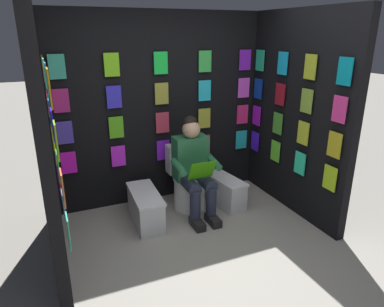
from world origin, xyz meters
TOP-DOWN VIEW (x-y plane):
  - ground_plane at (0.00, 0.00)m, footprint 30.00×30.00m
  - display_wall_back at (0.00, -1.81)m, footprint 2.76×0.14m
  - display_wall_left at (-1.38, -0.88)m, footprint 0.14×1.76m
  - display_wall_right at (1.38, -0.88)m, footprint 0.14×1.76m
  - toilet at (-0.19, -1.39)m, footprint 0.41×0.55m
  - person_reading at (-0.19, -1.16)m, footprint 0.53×0.68m
  - comic_longbox_near at (-0.64, -1.24)m, footprint 0.35×0.67m
  - comic_longbox_far at (0.41, -1.19)m, footprint 0.33×0.74m

SIDE VIEW (x-z plane):
  - ground_plane at x=0.00m, z-range 0.00..0.00m
  - comic_longbox_near at x=-0.64m, z-range 0.00..0.36m
  - comic_longbox_far at x=0.41m, z-range 0.00..0.38m
  - toilet at x=-0.19m, z-range -0.06..0.71m
  - person_reading at x=-0.19m, z-range 0.00..1.20m
  - display_wall_back at x=0.00m, z-range 0.00..2.36m
  - display_wall_left at x=-1.38m, z-range 0.00..2.36m
  - display_wall_right at x=1.38m, z-range 0.00..2.36m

